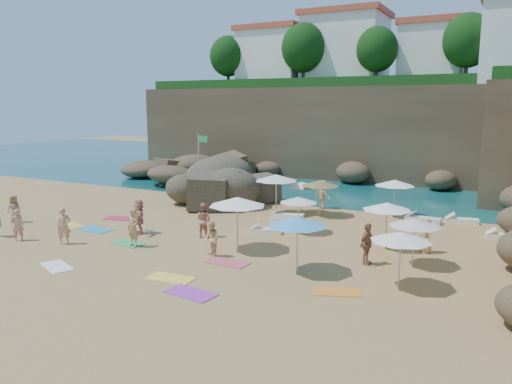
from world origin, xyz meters
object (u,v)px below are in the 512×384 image
at_px(person_stand_6, 17,225).
at_px(person_stand_1, 204,220).
at_px(rock_outcrop, 240,204).
at_px(lounger_0, 287,216).
at_px(person_stand_3, 367,244).
at_px(person_stand_4, 426,235).
at_px(person_stand_5, 203,199).
at_px(flag_pole, 200,155).
at_px(person_stand_2, 323,194).
at_px(parasol_1, 276,178).
at_px(parasol_0, 302,184).
at_px(person_stand_0, 64,226).
at_px(parasol_2, 395,183).

bearing_deg(person_stand_6, person_stand_1, 152.41).
height_order(rock_outcrop, lounger_0, rock_outcrop).
xyz_separation_m(person_stand_1, person_stand_3, (8.34, -0.53, 0.00)).
xyz_separation_m(person_stand_3, person_stand_4, (1.89, 2.86, -0.09)).
distance_m(person_stand_5, person_stand_6, 10.54).
xyz_separation_m(flag_pole, person_stand_3, (16.06, -11.89, -1.87)).
relative_size(person_stand_3, person_stand_6, 1.12).
relative_size(person_stand_2, person_stand_5, 1.07).
bearing_deg(parasol_1, flag_pole, 150.36).
height_order(lounger_0, person_stand_3, person_stand_3).
height_order(person_stand_1, person_stand_4, person_stand_1).
height_order(parasol_0, person_stand_5, parasol_0).
xyz_separation_m(parasol_1, person_stand_0, (-6.11, -10.52, -1.35)).
relative_size(flag_pole, person_stand_2, 2.38).
bearing_deg(person_stand_0, lounger_0, 3.17).
height_order(parasol_1, person_stand_6, parasol_1).
bearing_deg(person_stand_5, lounger_0, -15.86).
distance_m(rock_outcrop, parasol_2, 10.18).
height_order(person_stand_0, person_stand_2, person_stand_2).
bearing_deg(person_stand_6, parasol_2, 163.18).
height_order(parasol_0, person_stand_4, parasol_0).
xyz_separation_m(person_stand_1, person_stand_2, (2.87, 9.26, 0.03)).
height_order(flag_pole, person_stand_0, flag_pole).
distance_m(rock_outcrop, person_stand_1, 8.67).
bearing_deg(person_stand_4, rock_outcrop, -154.04).
height_order(rock_outcrop, person_stand_1, person_stand_1).
xyz_separation_m(parasol_1, person_stand_4, (9.26, -4.08, -1.43)).
height_order(person_stand_4, person_stand_5, person_stand_5).
bearing_deg(flag_pole, person_stand_4, -26.70).
bearing_deg(lounger_0, person_stand_1, -117.81).
height_order(parasol_2, person_stand_0, parasol_2).
relative_size(parasol_0, person_stand_0, 1.16).
relative_size(rock_outcrop, parasol_0, 3.65).
distance_m(lounger_0, person_stand_2, 3.78).
bearing_deg(person_stand_3, person_stand_5, 77.13).
xyz_separation_m(lounger_0, person_stand_6, (-9.67, -10.35, 0.64)).
bearing_deg(person_stand_3, rock_outcrop, 63.43).
height_order(parasol_2, lounger_0, parasol_2).
xyz_separation_m(parasol_2, person_stand_0, (-12.51, -13.10, -1.14)).
bearing_deg(person_stand_5, person_stand_6, -138.72).
bearing_deg(person_stand_2, lounger_0, 96.35).
bearing_deg(flag_pole, lounger_0, -30.28).
xyz_separation_m(parasol_2, person_stand_2, (-4.50, 0.26, -1.11)).
relative_size(person_stand_2, person_stand_3, 1.03).
distance_m(lounger_0, person_stand_6, 14.18).
height_order(person_stand_1, person_stand_6, person_stand_1).
bearing_deg(parasol_0, rock_outcrop, 170.49).
distance_m(rock_outcrop, parasol_0, 5.14).
bearing_deg(person_stand_0, person_stand_3, -35.60).
height_order(parasol_2, person_stand_4, parasol_2).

